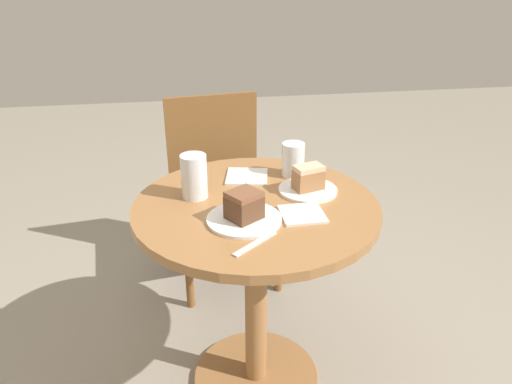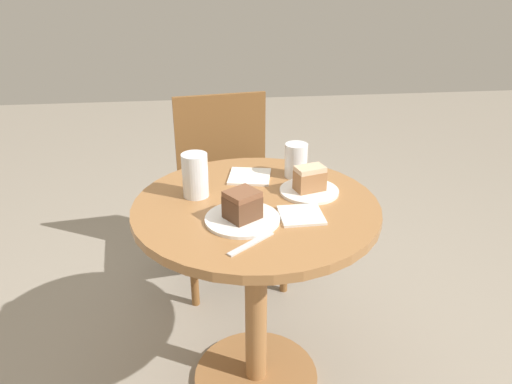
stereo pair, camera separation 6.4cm
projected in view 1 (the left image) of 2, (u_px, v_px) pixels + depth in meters
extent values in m
plane|color=gray|center=(256.00, 378.00, 1.88)|extent=(8.00, 8.00, 0.00)
cylinder|color=#9E6B3D|center=(256.00, 376.00, 1.87)|extent=(0.46, 0.46, 0.03)
cylinder|color=#9E6B3D|center=(256.00, 300.00, 1.72)|extent=(0.08, 0.08, 0.69)
cylinder|color=#9E6B3D|center=(256.00, 208.00, 1.56)|extent=(0.77, 0.77, 0.03)
cylinder|color=brown|center=(189.00, 268.00, 2.18)|extent=(0.04, 0.04, 0.41)
cylinder|color=brown|center=(279.00, 253.00, 2.29)|extent=(0.04, 0.04, 0.41)
cylinder|color=brown|center=(176.00, 226.00, 2.51)|extent=(0.04, 0.04, 0.41)
cylinder|color=brown|center=(255.00, 215.00, 2.62)|extent=(0.04, 0.04, 0.41)
cube|color=black|center=(224.00, 199.00, 2.30)|extent=(0.51, 0.49, 0.03)
cube|color=brown|center=(212.00, 139.00, 2.38)|extent=(0.44, 0.08, 0.42)
cylinder|color=white|center=(244.00, 219.00, 1.45)|extent=(0.22, 0.22, 0.01)
cylinder|color=white|center=(308.00, 190.00, 1.63)|extent=(0.19, 0.19, 0.01)
cube|color=brown|center=(244.00, 208.00, 1.44)|extent=(0.12, 0.12, 0.07)
cube|color=brown|center=(244.00, 195.00, 1.42)|extent=(0.12, 0.12, 0.02)
cube|color=#9E6B42|center=(308.00, 180.00, 1.62)|extent=(0.11, 0.08, 0.06)
cube|color=beige|center=(309.00, 168.00, 1.60)|extent=(0.11, 0.08, 0.02)
cylinder|color=beige|center=(195.00, 184.00, 1.58)|extent=(0.07, 0.07, 0.09)
cylinder|color=white|center=(194.00, 176.00, 1.57)|extent=(0.08, 0.08, 0.14)
cylinder|color=silver|center=(293.00, 167.00, 1.74)|extent=(0.07, 0.07, 0.07)
cylinder|color=white|center=(293.00, 160.00, 1.73)|extent=(0.08, 0.08, 0.12)
cube|color=silver|center=(247.00, 177.00, 1.73)|extent=(0.17, 0.17, 0.01)
cube|color=silver|center=(255.00, 244.00, 1.34)|extent=(0.14, 0.12, 0.00)
cube|color=silver|center=(302.00, 214.00, 1.49)|extent=(0.13, 0.13, 0.01)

